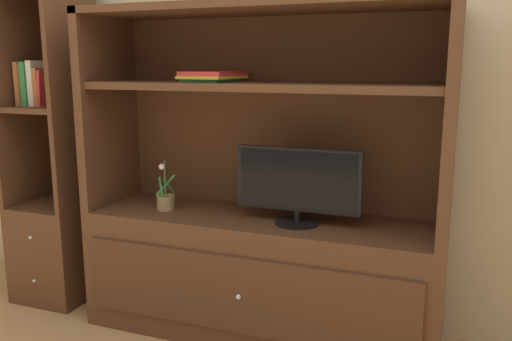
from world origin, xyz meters
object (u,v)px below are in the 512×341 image
object	(u,v)px
tv_monitor	(298,184)
bookshelf_tall	(57,199)
potted_plant	(166,200)
upright_book_row	(36,85)
magazine_stack	(213,76)
media_console	(260,239)

from	to	relation	value
tv_monitor	bookshelf_tall	size ratio (longest dim) A/B	0.34
tv_monitor	potted_plant	world-z (taller)	tv_monitor
potted_plant	upright_book_row	distance (m)	1.05
potted_plant	magazine_stack	xyz separation A→B (m)	(0.27, 0.05, 0.65)
media_console	potted_plant	world-z (taller)	media_console
tv_monitor	magazine_stack	distance (m)	0.69
magazine_stack	upright_book_row	size ratio (longest dim) A/B	1.32
upright_book_row	magazine_stack	bearing A→B (deg)	-0.11
magazine_stack	potted_plant	bearing A→B (deg)	-170.34
media_console	upright_book_row	world-z (taller)	media_console
magazine_stack	bookshelf_tall	size ratio (longest dim) A/B	0.18
bookshelf_tall	upright_book_row	bearing A→B (deg)	-171.62
media_console	tv_monitor	xyz separation A→B (m)	(0.21, -0.05, 0.32)
bookshelf_tall	upright_book_row	distance (m)	0.68
bookshelf_tall	upright_book_row	world-z (taller)	bookshelf_tall
upright_book_row	media_console	bearing A→B (deg)	0.33
media_console	tv_monitor	distance (m)	0.38
media_console	potted_plant	bearing A→B (deg)	-173.88
potted_plant	bookshelf_tall	xyz separation A→B (m)	(-0.78, 0.06, -0.08)
tv_monitor	upright_book_row	size ratio (longest dim) A/B	2.40
magazine_stack	upright_book_row	bearing A→B (deg)	179.89
magazine_stack	tv_monitor	bearing A→B (deg)	-5.20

